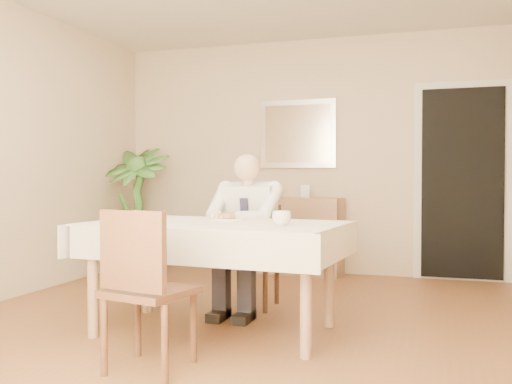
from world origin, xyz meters
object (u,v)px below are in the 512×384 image
(sideboard, at_px, (294,236))
(seated_man, at_px, (243,225))
(coffee_mug, at_px, (281,218))
(dining_table, at_px, (215,235))
(potted_palm, at_px, (135,209))
(chair_far, at_px, (254,249))
(chair_near, at_px, (143,281))

(sideboard, bearing_deg, seated_man, -83.53)
(coffee_mug, bearing_deg, seated_man, 125.17)
(dining_table, relative_size, potted_palm, 1.28)
(dining_table, xyz_separation_m, seated_man, (0.00, 0.59, 0.02))
(sideboard, bearing_deg, dining_table, -83.92)
(chair_far, bearing_deg, potted_palm, 142.77)
(coffee_mug, bearing_deg, dining_table, 166.45)
(coffee_mug, distance_m, sideboard, 2.68)
(chair_near, bearing_deg, seated_man, 99.55)
(chair_near, bearing_deg, dining_table, 98.01)
(dining_table, bearing_deg, seated_man, 94.68)
(chair_near, distance_m, seated_man, 1.50)
(sideboard, relative_size, potted_palm, 0.75)
(seated_man, xyz_separation_m, potted_palm, (-1.81, 1.50, 0.01))
(chair_far, xyz_separation_m, chair_near, (-0.06, -1.76, 0.04))
(coffee_mug, relative_size, sideboard, 0.11)
(chair_near, relative_size, potted_palm, 0.63)
(chair_far, xyz_separation_m, potted_palm, (-1.81, 1.22, 0.24))
(seated_man, relative_size, potted_palm, 0.89)
(chair_near, bearing_deg, coffee_mug, 65.57)
(chair_far, distance_m, potted_palm, 2.20)
(dining_table, bearing_deg, chair_far, 94.68)
(chair_far, relative_size, potted_palm, 0.59)
(chair_near, relative_size, coffee_mug, 7.39)
(coffee_mug, distance_m, potted_palm, 3.21)
(sideboard, bearing_deg, potted_palm, -163.15)
(potted_palm, bearing_deg, dining_table, -49.08)
(chair_far, bearing_deg, chair_near, -95.28)
(seated_man, bearing_deg, chair_far, 90.00)
(chair_near, height_order, sideboard, chair_near)
(coffee_mug, bearing_deg, potted_palm, 136.30)
(dining_table, distance_m, seated_man, 0.59)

